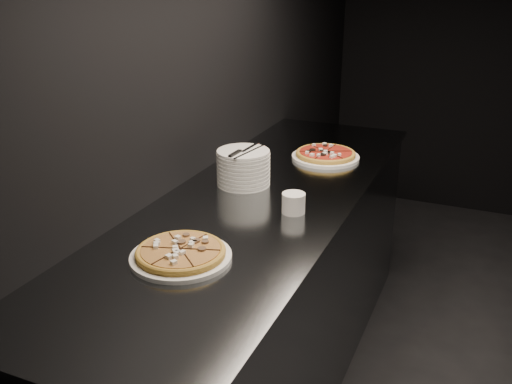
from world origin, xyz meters
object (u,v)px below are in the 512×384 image
at_px(pizza_tomato, 326,155).
at_px(ramekin, 294,202).
at_px(counter, 261,295).
at_px(pizza_mushroom, 181,253).
at_px(plate_stack, 243,167).
at_px(cutlery, 243,151).

xyz_separation_m(pizza_tomato, ramekin, (0.08, -0.67, 0.02)).
xyz_separation_m(counter, ramekin, (0.17, -0.10, 0.50)).
height_order(pizza_mushroom, plate_stack, plate_stack).
bearing_deg(counter, ramekin, -29.84).
distance_m(counter, cutlery, 0.63).
distance_m(counter, pizza_mushroom, 0.76).
distance_m(cutlery, ramekin, 0.36).
height_order(counter, ramekin, ramekin).
distance_m(pizza_tomato, plate_stack, 0.52).
bearing_deg(cutlery, ramekin, -29.12).
bearing_deg(plate_stack, ramekin, -33.70).
bearing_deg(ramekin, cutlery, 147.85).
height_order(pizza_mushroom, pizza_tomato, same).
height_order(plate_stack, ramekin, plate_stack).
relative_size(pizza_mushroom, ramekin, 4.10).
xyz_separation_m(pizza_mushroom, ramekin, (0.20, 0.49, 0.02)).
relative_size(pizza_mushroom, plate_stack, 1.63).
xyz_separation_m(cutlery, ramekin, (0.29, -0.18, -0.11)).
bearing_deg(counter, plate_stack, 141.54).
bearing_deg(cutlery, plate_stack, 120.65).
relative_size(counter, pizza_tomato, 6.39).
bearing_deg(cutlery, pizza_mushroom, -79.43).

